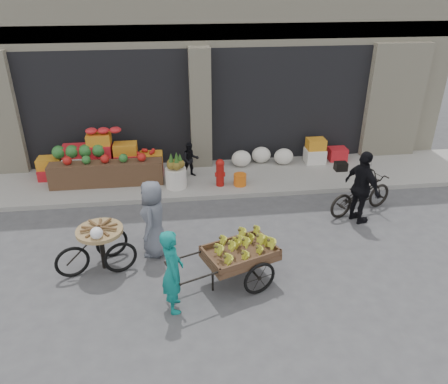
{
  "coord_description": "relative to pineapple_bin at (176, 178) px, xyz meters",
  "views": [
    {
      "loc": [
        -0.78,
        -6.33,
        4.97
      ],
      "look_at": [
        0.16,
        1.24,
        1.1
      ],
      "focal_mm": 35.0,
      "sensor_mm": 36.0,
      "label": 1
    }
  ],
  "objects": [
    {
      "name": "ground",
      "position": [
        0.75,
        -3.6,
        -0.37
      ],
      "size": [
        80.0,
        80.0,
        0.0
      ],
      "primitive_type": "plane",
      "color": "#424244",
      "rests_on": "ground"
    },
    {
      "name": "sidewalk",
      "position": [
        0.75,
        0.5,
        -0.31
      ],
      "size": [
        18.0,
        2.2,
        0.12
      ],
      "primitive_type": "cube",
      "color": "gray",
      "rests_on": "ground"
    },
    {
      "name": "building",
      "position": [
        0.75,
        4.43,
        3.0
      ],
      "size": [
        14.0,
        6.45,
        7.0
      ],
      "color": "beige",
      "rests_on": "ground"
    },
    {
      "name": "fruit_display",
      "position": [
        -1.73,
        0.78,
        0.3
      ],
      "size": [
        3.1,
        1.12,
        1.24
      ],
      "color": "red",
      "rests_on": "sidewalk"
    },
    {
      "name": "pineapple_bin",
      "position": [
        0.0,
        0.0,
        0.0
      ],
      "size": [
        0.52,
        0.52,
        0.5
      ],
      "primitive_type": "cylinder",
      "color": "silver",
      "rests_on": "sidewalk"
    },
    {
      "name": "fire_hydrant",
      "position": [
        1.1,
        -0.05,
        0.13
      ],
      "size": [
        0.22,
        0.22,
        0.71
      ],
      "color": "#A5140F",
      "rests_on": "sidewalk"
    },
    {
      "name": "orange_bucket",
      "position": [
        1.6,
        -0.1,
        -0.1
      ],
      "size": [
        0.32,
        0.32,
        0.3
      ],
      "primitive_type": "cylinder",
      "color": "orange",
      "rests_on": "sidewalk"
    },
    {
      "name": "right_bay_goods",
      "position": [
        3.36,
        1.1,
        0.04
      ],
      "size": [
        3.35,
        0.6,
        0.7
      ],
      "color": "silver",
      "rests_on": "sidewalk"
    },
    {
      "name": "seated_person",
      "position": [
        0.4,
        0.6,
        0.21
      ],
      "size": [
        0.51,
        0.43,
        0.93
      ],
      "primitive_type": "imported",
      "rotation": [
        0.0,
        0.0,
        0.17
      ],
      "color": "black",
      "rests_on": "sidewalk"
    },
    {
      "name": "banana_cart",
      "position": [
        0.98,
        -3.77,
        0.26
      ],
      "size": [
        2.22,
        1.49,
        0.87
      ],
      "rotation": [
        0.0,
        0.0,
        0.37
      ],
      "color": "brown",
      "rests_on": "ground"
    },
    {
      "name": "vendor_woman",
      "position": [
        -0.15,
        -4.3,
        0.37
      ],
      "size": [
        0.4,
        0.57,
        1.48
      ],
      "primitive_type": "imported",
      "rotation": [
        0.0,
        0.0,
        1.66
      ],
      "color": "#0F756F",
      "rests_on": "ground"
    },
    {
      "name": "tricycle_cart",
      "position": [
        -1.43,
        -3.04,
        0.2
      ],
      "size": [
        1.44,
        1.09,
        0.95
      ],
      "rotation": [
        0.0,
        0.0,
        0.38
      ],
      "color": "#9E7F51",
      "rests_on": "ground"
    },
    {
      "name": "vendor_grey",
      "position": [
        -0.47,
        -2.66,
        0.4
      ],
      "size": [
        0.63,
        0.83,
        1.54
      ],
      "primitive_type": "imported",
      "rotation": [
        0.0,
        0.0,
        -1.77
      ],
      "color": "slate",
      "rests_on": "ground"
    },
    {
      "name": "bicycle",
      "position": [
        4.14,
        -1.58,
        0.08
      ],
      "size": [
        1.82,
        1.16,
        0.9
      ],
      "primitive_type": "imported",
      "rotation": [
        0.0,
        0.0,
        1.93
      ],
      "color": "black",
      "rests_on": "ground"
    },
    {
      "name": "cyclist",
      "position": [
        3.94,
        -1.98,
        0.45
      ],
      "size": [
        0.71,
        1.04,
        1.64
      ],
      "primitive_type": "imported",
      "rotation": [
        0.0,
        0.0,
        1.93
      ],
      "color": "black",
      "rests_on": "ground"
    }
  ]
}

